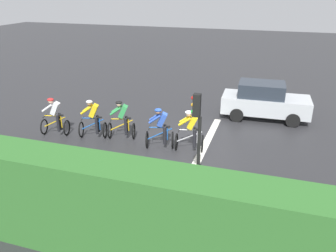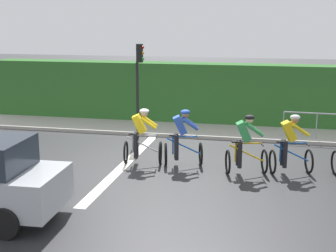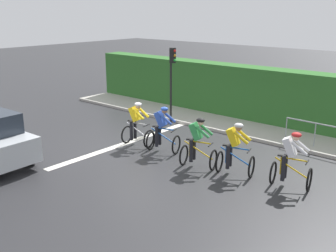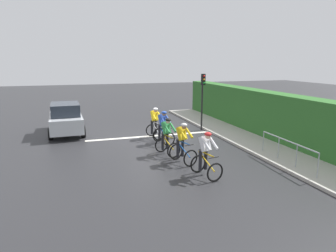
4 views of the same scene
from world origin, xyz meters
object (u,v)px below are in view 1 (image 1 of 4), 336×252
at_px(cyclist_second, 93,120).
at_px(traffic_light_near_crossing, 197,132).
at_px(cyclist_mid, 122,121).
at_px(cyclist_trailing, 191,132).
at_px(cyclist_lead, 55,117).
at_px(cyclist_fourth, 161,129).
at_px(car_silver, 264,101).

height_order(cyclist_second, traffic_light_near_crossing, traffic_light_near_crossing).
bearing_deg(traffic_light_near_crossing, cyclist_mid, 49.21).
relative_size(cyclist_mid, cyclist_trailing, 1.00).
distance_m(cyclist_lead, cyclist_trailing, 5.93).
distance_m(cyclist_second, cyclist_mid, 1.24).
xyz_separation_m(cyclist_lead, cyclist_fourth, (0.16, -4.73, 0.00)).
bearing_deg(cyclist_second, cyclist_fourth, -91.72).
bearing_deg(car_silver, cyclist_mid, 127.60).
distance_m(car_silver, traffic_light_near_crossing, 7.97).
distance_m(cyclist_mid, traffic_light_near_crossing, 5.43).
bearing_deg(cyclist_mid, cyclist_trailing, -95.18).
bearing_deg(cyclist_mid, car_silver, -52.40).
xyz_separation_m(cyclist_lead, cyclist_second, (0.25, -1.69, 0.00)).
distance_m(cyclist_lead, cyclist_mid, 2.95).
bearing_deg(car_silver, traffic_light_near_crossing, 168.42).
distance_m(cyclist_mid, cyclist_fourth, 1.87).
xyz_separation_m(cyclist_mid, cyclist_fourth, (-0.37, -1.83, 0.00)).
xyz_separation_m(cyclist_second, cyclist_fourth, (-0.09, -3.04, 0.00)).
height_order(cyclist_mid, cyclist_trailing, same).
xyz_separation_m(cyclist_second, traffic_light_near_crossing, (-3.15, -5.18, 1.43)).
height_order(cyclist_lead, cyclist_second, same).
height_order(car_silver, traffic_light_near_crossing, traffic_light_near_crossing).
xyz_separation_m(cyclist_trailing, car_silver, (4.55, -2.53, 0.08)).
xyz_separation_m(cyclist_lead, cyclist_trailing, (0.26, -5.92, 0.00)).
height_order(cyclist_second, car_silver, car_silver).
bearing_deg(cyclist_lead, traffic_light_near_crossing, -112.84).
xyz_separation_m(cyclist_second, cyclist_trailing, (0.01, -4.23, 0.00)).
xyz_separation_m(cyclist_fourth, car_silver, (4.64, -3.72, 0.08)).
bearing_deg(car_silver, cyclist_second, 123.99).
relative_size(cyclist_mid, cyclist_fourth, 1.00).
distance_m(cyclist_fourth, car_silver, 5.95).
height_order(cyclist_lead, car_silver, car_silver).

